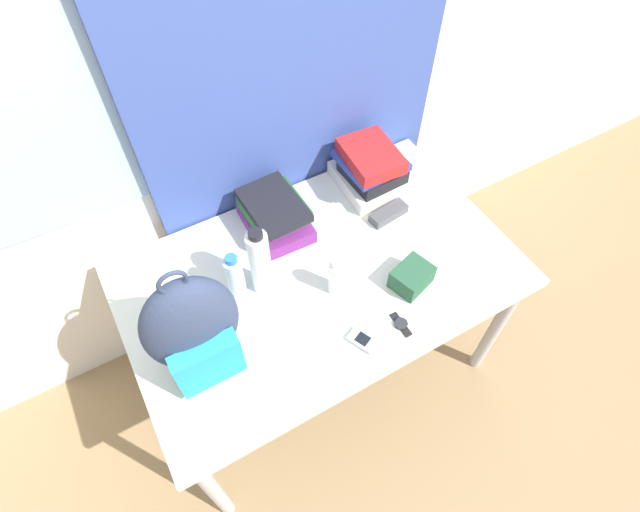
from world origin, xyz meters
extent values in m
plane|color=#8C704C|center=(0.00, 0.00, 0.00)|extent=(12.00, 12.00, 0.00)
cube|color=silver|center=(0.00, 0.92, 1.25)|extent=(6.00, 0.05, 2.50)
cube|color=#9EBCD1|center=(-0.54, 0.89, 1.30)|extent=(1.10, 0.01, 0.80)
cube|color=#384C93|center=(0.17, 0.87, 1.25)|extent=(1.14, 0.04, 2.50)
cube|color=beige|center=(0.00, 0.42, 0.71)|extent=(1.35, 0.84, 0.03)
cylinder|color=#B2B2B7|center=(-0.62, 0.06, 0.35)|extent=(0.05, 0.05, 0.70)
cylinder|color=#B2B2B7|center=(0.62, 0.06, 0.35)|extent=(0.05, 0.05, 0.70)
cylinder|color=#B2B2B7|center=(-0.62, 0.78, 0.35)|extent=(0.05, 0.05, 0.70)
cylinder|color=#B2B2B7|center=(0.62, 0.78, 0.35)|extent=(0.05, 0.05, 0.70)
ellipsoid|color=#2D3851|center=(-0.46, 0.33, 0.93)|extent=(0.28, 0.15, 0.40)
cube|color=teal|center=(-0.46, 0.23, 0.85)|extent=(0.19, 0.05, 0.18)
torus|color=#2D3851|center=(-0.46, 0.33, 1.14)|extent=(0.08, 0.01, 0.08)
cube|color=#6B2370|center=(-0.04, 0.68, 0.75)|extent=(0.21, 0.28, 0.06)
cube|color=#1E5623|center=(-0.03, 0.69, 0.81)|extent=(0.21, 0.22, 0.05)
cube|color=black|center=(-0.04, 0.68, 0.85)|extent=(0.19, 0.26, 0.03)
cube|color=silver|center=(0.36, 0.70, 0.75)|extent=(0.20, 0.28, 0.06)
cube|color=black|center=(0.38, 0.68, 0.81)|extent=(0.20, 0.21, 0.05)
cube|color=navy|center=(0.38, 0.69, 0.85)|extent=(0.22, 0.23, 0.03)
cube|color=red|center=(0.36, 0.68, 0.89)|extent=(0.20, 0.24, 0.05)
cylinder|color=silver|center=(-0.28, 0.49, 0.81)|extent=(0.06, 0.06, 0.18)
cylinder|color=#286BB7|center=(-0.28, 0.49, 0.91)|extent=(0.04, 0.04, 0.02)
cylinder|color=white|center=(-0.19, 0.46, 0.86)|extent=(0.07, 0.07, 0.27)
cylinder|color=black|center=(-0.19, 0.46, 1.01)|extent=(0.05, 0.05, 0.02)
cylinder|color=white|center=(0.01, 0.33, 0.79)|extent=(0.05, 0.05, 0.14)
cylinder|color=white|center=(0.01, 0.33, 0.87)|extent=(0.03, 0.03, 0.02)
cube|color=#B7BCC6|center=(-0.01, 0.12, 0.73)|extent=(0.09, 0.11, 0.02)
cube|color=black|center=(-0.01, 0.12, 0.74)|extent=(0.05, 0.05, 0.00)
cube|color=#47474C|center=(0.35, 0.52, 0.74)|extent=(0.16, 0.07, 0.04)
cube|color=#234C33|center=(0.25, 0.23, 0.76)|extent=(0.15, 0.14, 0.08)
cube|color=black|center=(0.13, 0.11, 0.73)|extent=(0.03, 0.09, 0.00)
cylinder|color=#232328|center=(0.13, 0.11, 0.73)|extent=(0.04, 0.04, 0.01)
camera|label=1|loc=(-0.48, -0.43, 2.16)|focal=28.00mm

